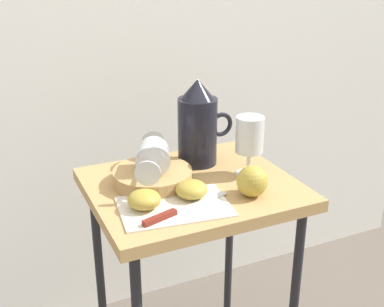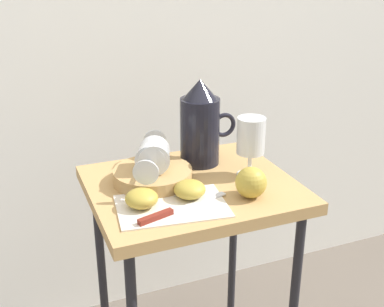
% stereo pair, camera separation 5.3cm
% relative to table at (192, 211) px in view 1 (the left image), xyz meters
% --- Properties ---
extents(curtain_drape, '(2.40, 0.03, 2.06)m').
position_rel_table_xyz_m(curtain_drape, '(0.00, 0.49, 0.43)').
color(curtain_drape, white).
rests_on(curtain_drape, ground_plane).
extents(table, '(0.50, 0.43, 0.68)m').
position_rel_table_xyz_m(table, '(0.00, 0.00, 0.00)').
color(table, tan).
rests_on(table, ground_plane).
extents(linen_napkin, '(0.26, 0.19, 0.00)m').
position_rel_table_xyz_m(linen_napkin, '(-0.09, -0.10, 0.08)').
color(linen_napkin, silver).
rests_on(linen_napkin, table).
extents(basket_tray, '(0.20, 0.20, 0.03)m').
position_rel_table_xyz_m(basket_tray, '(-0.09, 0.04, 0.10)').
color(basket_tray, tan).
rests_on(basket_tray, table).
extents(pitcher, '(0.16, 0.11, 0.23)m').
position_rel_table_xyz_m(pitcher, '(0.07, 0.11, 0.17)').
color(pitcher, black).
rests_on(pitcher, table).
extents(wine_glass_upright, '(0.07, 0.07, 0.16)m').
position_rel_table_xyz_m(wine_glass_upright, '(0.15, -0.01, 0.18)').
color(wine_glass_upright, silver).
rests_on(wine_glass_upright, table).
extents(wine_glass_tipped_near, '(0.12, 0.16, 0.07)m').
position_rel_table_xyz_m(wine_glass_tipped_near, '(-0.09, 0.04, 0.15)').
color(wine_glass_tipped_near, silver).
rests_on(wine_glass_tipped_near, basket_tray).
extents(wine_glass_tipped_far, '(0.11, 0.15, 0.08)m').
position_rel_table_xyz_m(wine_glass_tipped_far, '(-0.08, 0.04, 0.15)').
color(wine_glass_tipped_far, silver).
rests_on(wine_glass_tipped_far, basket_tray).
extents(apple_half_left, '(0.07, 0.07, 0.04)m').
position_rel_table_xyz_m(apple_half_left, '(-0.15, -0.08, 0.10)').
color(apple_half_left, '#B29938').
rests_on(apple_half_left, linen_napkin).
extents(apple_half_right, '(0.07, 0.07, 0.04)m').
position_rel_table_xyz_m(apple_half_right, '(-0.04, -0.07, 0.10)').
color(apple_half_right, '#B29938').
rests_on(apple_half_right, linen_napkin).
extents(apple_whole, '(0.07, 0.07, 0.07)m').
position_rel_table_xyz_m(apple_whole, '(0.10, -0.12, 0.12)').
color(apple_whole, '#B29938').
rests_on(apple_whole, table).
extents(knife, '(0.23, 0.08, 0.01)m').
position_rel_table_xyz_m(knife, '(-0.10, -0.13, 0.09)').
color(knife, silver).
rests_on(knife, linen_napkin).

